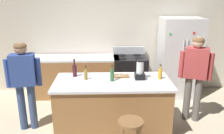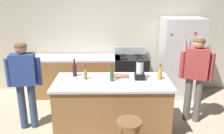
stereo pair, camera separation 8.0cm
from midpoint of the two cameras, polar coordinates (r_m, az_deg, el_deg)
The scene contains 16 objects.
ground_plane at distance 4.36m, azimuth 0.59°, elevation -14.95°, with size 14.00×14.00×0.00m, color beige.
back_wall at distance 5.71m, azimuth 0.23°, elevation 7.53°, with size 8.00×0.10×2.70m, color beige.
kitchen_island at distance 4.13m, azimuth 0.61°, elevation -9.44°, with size 1.96×0.90×0.93m.
back_counter_run at distance 5.60m, azimuth -7.94°, elevation -2.20°, with size 2.00×0.64×0.93m.
refrigerator at distance 5.62m, azimuth 16.71°, elevation 2.08°, with size 0.90×0.73×1.83m.
stove_range at distance 5.55m, azimuth 5.00°, elevation -2.15°, with size 0.76×0.65×1.11m.
person_by_island_left at distance 4.28m, azimuth -20.05°, elevation -2.47°, with size 0.60×0.27×1.58m.
person_by_sink_right at distance 4.51m, azimuth 20.17°, elevation -1.12°, with size 0.58×0.35×1.62m.
bar_stool at distance 3.41m, azimuth 4.86°, elevation -15.05°, with size 0.36×0.36×0.65m.
blender_appliance at distance 4.01m, azimuth 7.32°, elevation -1.00°, with size 0.17×0.17×0.34m.
bottle_wine at distance 4.17m, azimuth -8.53°, elevation -0.69°, with size 0.08×0.08×0.32m.
bottle_soda at distance 4.07m, azimuth 12.12°, elevation -1.69°, with size 0.07×0.07×0.26m.
bottle_olive_oil at distance 3.91m, azimuth 0.52°, elevation -2.00°, with size 0.07×0.07×0.28m.
bottle_vinegar at distance 4.01m, azimuth -5.87°, elevation -1.80°, with size 0.06×0.06×0.24m.
cutting_board at distance 4.14m, azimuth 2.61°, elevation -2.19°, with size 0.30×0.20×0.02m, color brown.
chef_knife at distance 4.14m, azimuth 2.89°, elevation -2.02°, with size 0.22×0.03×0.01m, color #B7BABF.
Camera 2 is at (-0.04, -3.68, 2.34)m, focal length 37.62 mm.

